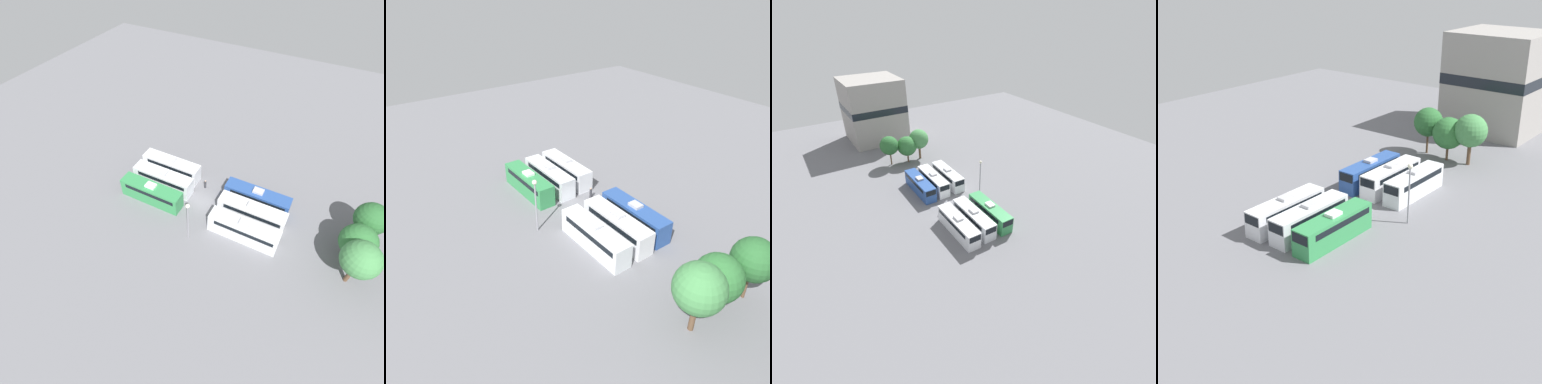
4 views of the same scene
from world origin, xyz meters
The scene contains 12 objects.
ground_plane centered at (0.00, 0.00, 0.00)m, with size 125.57×125.57×0.00m, color slate.
bus_0 centered at (-3.43, -7.89, 1.71)m, with size 2.45×10.25×3.47m.
bus_1 centered at (-0.10, -7.56, 1.71)m, with size 2.45×10.25×3.47m.
bus_2 centered at (3.36, -7.58, 1.71)m, with size 2.45×10.25×3.47m.
bus_3 centered at (-3.31, 7.62, 1.71)m, with size 2.45×10.25×3.47m.
bus_4 centered at (-0.13, 7.87, 1.71)m, with size 2.45×10.25×3.47m.
bus_5 centered at (3.40, 7.95, 1.71)m, with size 2.45×10.25×3.47m.
worker_person centered at (-3.12, -1.26, 0.76)m, with size 0.36×0.36×1.64m.
light_pole centered at (7.12, 0.97, 4.99)m, with size 0.60×0.60×7.29m.
tree_0 centered at (-3.93, 22.88, 4.93)m, with size 4.44×4.44×7.16m.
tree_1 centered at (0.10, 21.99, 4.19)m, with size 4.72×4.72×6.57m.
tree_2 centered at (3.47, 22.34, 5.13)m, with size 4.78×4.78×7.55m.
Camera 1 is at (29.07, 13.20, 36.47)m, focal length 28.00 mm.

